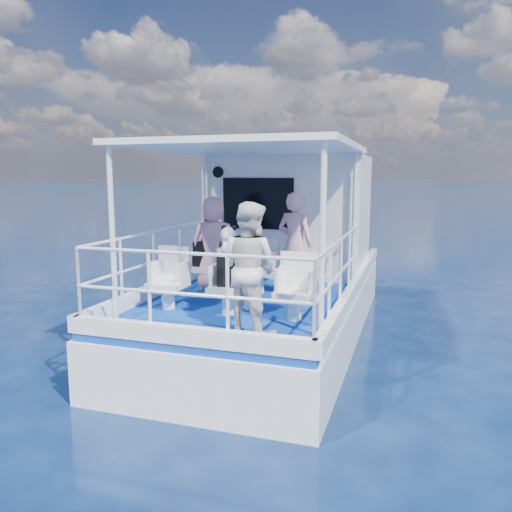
{
  "coord_description": "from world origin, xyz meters",
  "views": [
    {
      "loc": [
        2.33,
        -7.15,
        2.7
      ],
      "look_at": [
        0.16,
        -0.4,
        1.59
      ],
      "focal_mm": 35.0,
      "sensor_mm": 36.0,
      "label": 1
    }
  ],
  "objects_px": {
    "passenger_port_fwd": "(214,244)",
    "panda": "(229,240)",
    "backpack_center": "(229,270)",
    "passenger_stbd_aft": "(249,268)"
  },
  "relations": [
    {
      "from": "passenger_port_fwd",
      "to": "passenger_stbd_aft",
      "type": "bearing_deg",
      "value": 108.56
    },
    {
      "from": "backpack_center",
      "to": "panda",
      "type": "distance_m",
      "value": 0.41
    },
    {
      "from": "passenger_stbd_aft",
      "to": "panda",
      "type": "bearing_deg",
      "value": -31.98
    },
    {
      "from": "passenger_port_fwd",
      "to": "panda",
      "type": "height_order",
      "value": "passenger_port_fwd"
    },
    {
      "from": "passenger_port_fwd",
      "to": "panda",
      "type": "xyz_separation_m",
      "value": [
        0.76,
        -1.32,
        0.24
      ]
    },
    {
      "from": "passenger_port_fwd",
      "to": "backpack_center",
      "type": "xyz_separation_m",
      "value": [
        0.75,
        -1.3,
        -0.16
      ]
    },
    {
      "from": "passenger_port_fwd",
      "to": "backpack_center",
      "type": "relative_size",
      "value": 3.51
    },
    {
      "from": "passenger_port_fwd",
      "to": "panda",
      "type": "bearing_deg",
      "value": 105.8
    },
    {
      "from": "backpack_center",
      "to": "passenger_stbd_aft",
      "type": "bearing_deg",
      "value": -52.04
    },
    {
      "from": "passenger_stbd_aft",
      "to": "panda",
      "type": "xyz_separation_m",
      "value": [
        -0.49,
        0.62,
        0.23
      ]
    }
  ]
}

